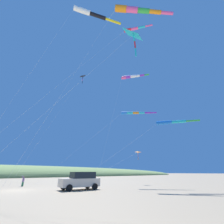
% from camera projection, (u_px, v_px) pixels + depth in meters
% --- Properties ---
extents(ground_plane, '(600.00, 600.00, 0.00)m').
position_uv_depth(ground_plane, '(15.00, 190.00, 16.44)').
color(ground_plane, gray).
extents(parked_car, '(2.45, 4.47, 1.85)m').
position_uv_depth(parked_car, '(80.00, 180.00, 17.38)').
color(parked_car, beige).
rests_on(parked_car, ground_plane).
extents(cooler_box, '(0.62, 0.42, 0.42)m').
position_uv_depth(cooler_box, '(72.00, 186.00, 19.74)').
color(cooler_box, '#1EB7C6').
rests_on(cooler_box, ground_plane).
extents(person_child_green_jacket, '(0.39, 0.46, 1.36)m').
position_uv_depth(person_child_green_jacket, '(23.00, 180.00, 21.40)').
color(person_child_green_jacket, '#3D7F51').
rests_on(person_child_green_jacket, ground_plane).
extents(kite_windsock_small_distant, '(12.11, 12.31, 8.43)m').
position_uv_depth(kite_windsock_small_distant, '(172.00, 122.00, 20.35)').
color(kite_windsock_small_distant, blue).
rests_on(kite_windsock_small_distant, ground_plane).
extents(kite_windsock_checkered_midright, '(4.46, 8.88, 18.96)m').
position_uv_depth(kite_windsock_checkered_midright, '(131.00, 77.00, 28.94)').
color(kite_windsock_checkered_midright, '#EF4C93').
rests_on(kite_windsock_checkered_midright, ground_plane).
extents(kite_windsock_long_streamer_right, '(5.95, 13.42, 22.07)m').
position_uv_depth(kite_windsock_long_streamer_right, '(136.00, 10.00, 19.57)').
color(kite_windsock_long_streamer_right, orange).
rests_on(kite_windsock_long_streamer_right, ground_plane).
extents(kite_delta_teal_far_right, '(2.06, 10.23, 21.69)m').
position_uv_depth(kite_delta_teal_far_right, '(82.00, 76.00, 33.48)').
color(kite_delta_teal_far_right, black).
rests_on(kite_delta_teal_far_right, ground_plane).
extents(kite_windsock_green_low_center, '(3.18, 11.00, 21.00)m').
position_uv_depth(kite_windsock_green_low_center, '(91.00, 14.00, 19.19)').
color(kite_windsock_green_low_center, white).
rests_on(kite_windsock_green_low_center, ground_plane).
extents(kite_delta_blue_topmost, '(7.43, 11.77, 16.21)m').
position_uv_depth(kite_delta_blue_topmost, '(134.00, 34.00, 16.36)').
color(kite_delta_blue_topmost, '#1EB7C6').
rests_on(kite_delta_blue_topmost, ground_plane).
extents(kite_delta_black_fish_shape, '(1.02, 12.44, 5.35)m').
position_uv_depth(kite_delta_black_fish_shape, '(138.00, 152.00, 27.00)').
color(kite_delta_black_fish_shape, orange).
rests_on(kite_delta_black_fish_shape, ground_plane).
extents(kite_windsock_red_high_left, '(7.56, 16.71, 21.29)m').
position_uv_depth(kite_windsock_red_high_left, '(134.00, 29.00, 22.02)').
color(kite_windsock_red_high_left, red).
rests_on(kite_windsock_red_high_left, ground_plane).
extents(kite_windsock_magenta_far_left, '(14.17, 13.99, 11.72)m').
position_uv_depth(kite_windsock_magenta_far_left, '(134.00, 113.00, 26.70)').
color(kite_windsock_magenta_far_left, blue).
rests_on(kite_windsock_magenta_far_left, ground_plane).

